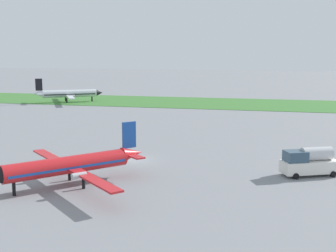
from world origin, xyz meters
The scene contains 5 objects.
ground_plane centered at (0.00, 0.00, 0.00)m, with size 600.00×600.00×0.00m, color gray.
grass_taxiway_strip centered at (0.00, 68.38, 0.04)m, with size 360.00×28.00×0.08m, color #3D7533.
airplane_taxiing_turboprop centered at (-39.18, 60.96, 2.50)m, with size 17.64×20.21×6.83m.
airplane_foreground_turboprop centered at (-3.14, -12.31, 2.27)m, with size 16.32×14.84×6.19m.
fuel_truck_by_runway centered at (21.67, -2.37, 1.58)m, with size 6.91×4.88×3.29m.
Camera 1 is at (17.62, -54.43, 13.98)m, focal length 47.73 mm.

